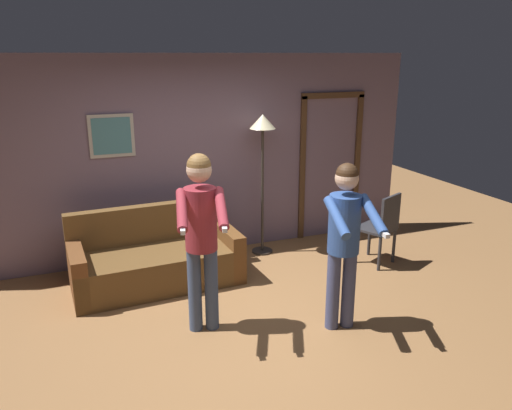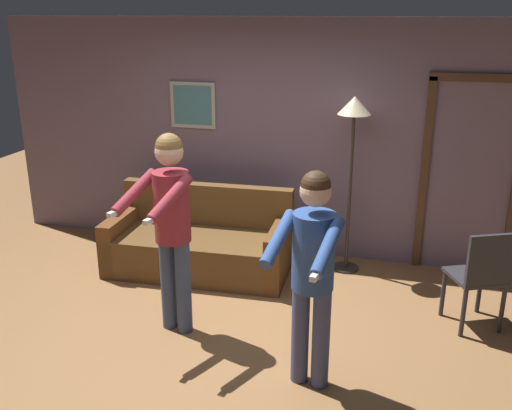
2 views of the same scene
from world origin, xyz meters
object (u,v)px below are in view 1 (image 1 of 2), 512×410
torchiere_lamp (263,139)px  person_standing_left (201,227)px  dining_chair_distant (382,225)px  couch (156,261)px  person_standing_right (345,233)px

torchiere_lamp → person_standing_left: (-1.28, -1.64, -0.49)m
torchiere_lamp → dining_chair_distant: size_ratio=2.00×
torchiere_lamp → person_standing_left: torchiere_lamp is taller
couch → person_standing_right: size_ratio=1.17×
person_standing_left → person_standing_right: bearing=-19.8°
torchiere_lamp → person_standing_right: 2.17m
torchiere_lamp → dining_chair_distant: bearing=-37.0°
person_standing_left → torchiere_lamp: bearing=52.0°
torchiere_lamp → dining_chair_distant: (1.24, -0.94, -1.02)m
couch → dining_chair_distant: bearing=-10.4°
couch → dining_chair_distant: dining_chair_distant is taller
couch → torchiere_lamp: (1.51, 0.43, 1.27)m
torchiere_lamp → person_standing_right: bearing=-90.8°
couch → person_standing_right: 2.34m
couch → person_standing_left: 1.46m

